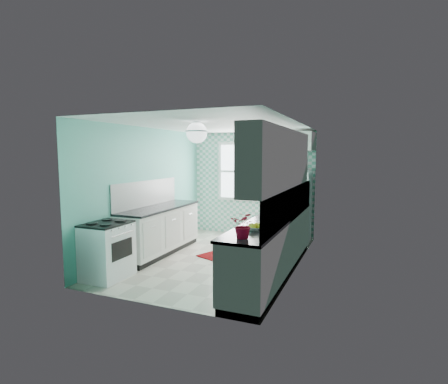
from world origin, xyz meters
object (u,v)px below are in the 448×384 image
at_px(stove, 107,250).
at_px(fruit_bowl, 255,228).
at_px(ceiling_light, 197,132).
at_px(sink, 288,209).
at_px(microwave, 295,165).
at_px(fridge, 294,207).
at_px(potted_plant, 244,225).

relative_size(stove, fruit_bowl, 3.70).
height_order(ceiling_light, sink, ceiling_light).
bearing_deg(sink, microwave, 92.95).
relative_size(fridge, stove, 1.81).
bearing_deg(fruit_bowl, ceiling_light, 151.68).
bearing_deg(fridge, potted_plant, -92.48).
xyz_separation_m(fridge, stove, (-2.31, -3.39, -0.33)).
height_order(ceiling_light, fridge, ceiling_light).
relative_size(ceiling_light, sink, 0.66).
relative_size(stove, sink, 1.65).
bearing_deg(fridge, stove, -128.10).
height_order(fruit_bowl, potted_plant, potted_plant).
xyz_separation_m(stove, potted_plant, (2.40, -0.33, 0.65)).
relative_size(sink, microwave, 1.05).
xyz_separation_m(ceiling_light, fruit_bowl, (1.20, -0.65, -1.35)).
relative_size(sink, potted_plant, 1.59).
xyz_separation_m(ceiling_light, sink, (1.20, 1.48, -1.39)).
height_order(sink, fruit_bowl, sink).
distance_m(ceiling_light, fridge, 3.20).
height_order(stove, microwave, microwave).
bearing_deg(potted_plant, fruit_bowl, 90.00).
bearing_deg(fruit_bowl, sink, 89.90).
distance_m(stove, sink, 3.35).
bearing_deg(potted_plant, stove, 172.27).
relative_size(fruit_bowl, microwave, 0.47).
bearing_deg(microwave, fridge, 57.19).
height_order(stove, fruit_bowl, fruit_bowl).
bearing_deg(stove, microwave, 54.73).
bearing_deg(ceiling_light, fruit_bowl, -28.32).
bearing_deg(sink, potted_plant, -92.00).
bearing_deg(ceiling_light, stove, -146.09).
bearing_deg(ceiling_light, microwave, 66.79).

